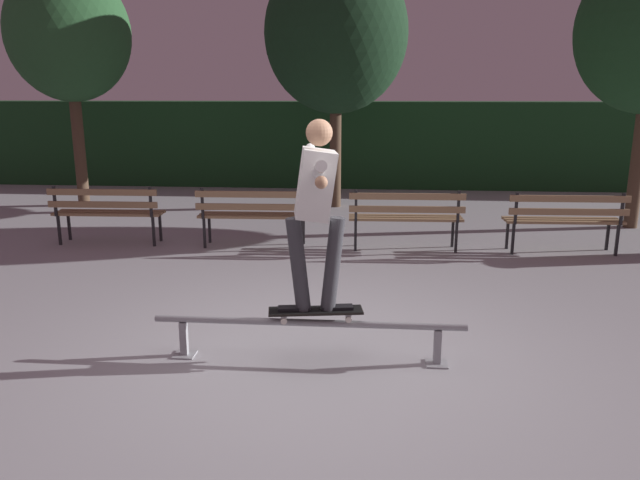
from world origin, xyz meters
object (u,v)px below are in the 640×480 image
at_px(park_bench_leftmost, 107,209).
at_px(park_bench_left_center, 253,211).
at_px(skateboard, 316,311).
at_px(tree_behind_benches, 336,34).
at_px(park_bench_right_center, 406,213).
at_px(skateboarder, 316,200).
at_px(grind_rail, 308,329).
at_px(park_bench_rightmost, 565,216).
at_px(tree_far_left, 69,35).

relative_size(park_bench_leftmost, park_bench_left_center, 1.00).
xyz_separation_m(skateboard, tree_behind_benches, (-0.26, 7.07, 2.80)).
xyz_separation_m(park_bench_leftmost, park_bench_right_center, (4.35, 0.00, 0.00)).
bearing_deg(skateboarder, skateboard, -171.34).
height_order(grind_rail, park_bench_leftmost, park_bench_leftmost).
height_order(skateboard, tree_behind_benches, tree_behind_benches).
bearing_deg(skateboard, tree_behind_benches, 92.08).
distance_m(park_bench_leftmost, park_bench_rightmost, 6.53).
distance_m(park_bench_right_center, tree_behind_benches, 4.45).
xyz_separation_m(skateboarder, park_bench_rightmost, (3.11, 3.74, -0.84)).
bearing_deg(tree_far_left, grind_rail, -52.68).
bearing_deg(tree_behind_benches, skateboard, -87.92).
bearing_deg(park_bench_left_center, skateboard, -71.68).
height_order(grind_rail, tree_far_left, tree_far_left).
distance_m(skateboard, park_bench_rightmost, 4.87).
height_order(park_bench_left_center, park_bench_right_center, same).
bearing_deg(park_bench_rightmost, tree_far_left, 159.93).
relative_size(park_bench_rightmost, tree_behind_benches, 0.34).
relative_size(grind_rail, park_bench_leftmost, 1.62).
relative_size(skateboarder, park_bench_left_center, 0.97).
height_order(skateboarder, tree_behind_benches, tree_behind_benches).
distance_m(tree_far_left, tree_behind_benches, 4.99).
bearing_deg(tree_far_left, tree_behind_benches, 3.22).
xyz_separation_m(skateboarder, tree_far_left, (-5.24, 6.79, 1.85)).
height_order(park_bench_leftmost, park_bench_rightmost, same).
height_order(skateboarder, park_bench_left_center, skateboarder).
xyz_separation_m(park_bench_rightmost, tree_far_left, (-8.35, 3.05, 2.69)).
distance_m(park_bench_leftmost, tree_far_left, 4.46).
xyz_separation_m(park_bench_right_center, tree_far_left, (-6.17, 3.05, 2.69)).
bearing_deg(skateboarder, grind_rail, -179.61).
xyz_separation_m(park_bench_left_center, park_bench_right_center, (2.18, 0.00, 0.00)).
bearing_deg(tree_behind_benches, park_bench_leftmost, -133.46).
bearing_deg(park_bench_right_center, park_bench_rightmost, 0.00).
bearing_deg(grind_rail, tree_behind_benches, 91.58).
xyz_separation_m(park_bench_leftmost, park_bench_left_center, (2.18, 0.00, 0.00)).
bearing_deg(skateboard, skateboarder, 8.66).
xyz_separation_m(park_bench_left_center, park_bench_rightmost, (4.35, 0.00, 0.00)).
xyz_separation_m(grind_rail, skateboarder, (0.06, 0.00, 1.09)).
bearing_deg(skateboarder, park_bench_rightmost, 50.26).
bearing_deg(skateboard, grind_rail, 180.00).
relative_size(park_bench_leftmost, park_bench_right_center, 1.00).
height_order(skateboard, park_bench_rightmost, park_bench_rightmost).
xyz_separation_m(grind_rail, park_bench_rightmost, (3.17, 3.74, 0.26)).
bearing_deg(park_bench_left_center, grind_rail, -72.53).
height_order(park_bench_leftmost, tree_far_left, tree_far_left).
distance_m(park_bench_leftmost, park_bench_left_center, 2.18).
height_order(grind_rail, tree_behind_benches, tree_behind_benches).
height_order(grind_rail, skateboard, skateboard).
xyz_separation_m(park_bench_leftmost, tree_far_left, (-1.82, 3.05, 2.69)).
bearing_deg(park_bench_left_center, park_bench_rightmost, 0.00).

